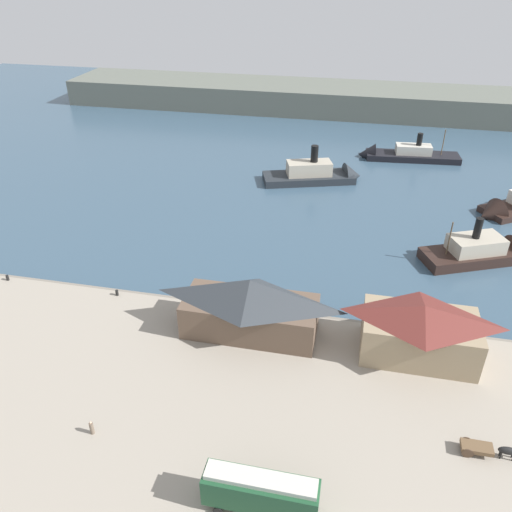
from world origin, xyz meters
TOP-DOWN VIEW (x-y plane):
  - ground_plane at (0.00, 0.00)m, footprint 320.00×320.00m
  - quay_promenade at (0.00, -22.00)m, footprint 110.00×36.00m
  - seawall_edge at (0.00, -3.60)m, footprint 110.00×0.80m
  - ferry_shed_central_terminal at (-1.94, -8.96)m, footprint 18.33×7.93m
  - ferry_shed_customs_shed at (20.11, -8.91)m, footprint 14.58×8.68m
  - street_tram at (4.74, -34.23)m, footprint 10.70×2.95m
  - horse_cart at (26.42, -23.44)m, footprint 6.03×1.66m
  - pedestrian_near_west_shed at (-14.86, -29.53)m, footprint 0.44×0.44m
  - mooring_post_center_east at (-42.36, -4.84)m, footprint 0.44×0.44m
  - mooring_post_east at (-23.57, -5.01)m, footprint 0.44×0.44m
  - ferry_approaching_east at (1.77, 49.17)m, footprint 23.62×13.38m
  - ferry_near_quay at (19.79, 67.86)m, footprint 25.70×8.14m
  - ferry_mid_harbor at (33.13, 20.02)m, footprint 20.13×13.41m
  - far_headland at (0.00, 110.00)m, footprint 180.00×24.00m

SIDE VIEW (x-z plane):
  - ground_plane at x=0.00m, z-range 0.00..0.00m
  - seawall_edge at x=0.00m, z-range 0.00..1.00m
  - quay_promenade at x=0.00m, z-range 0.00..1.20m
  - ferry_near_quay at x=19.79m, z-range -3.87..6.19m
  - ferry_approaching_east at x=1.77m, z-range -3.86..6.96m
  - ferry_mid_harbor at x=33.13m, z-range -3.45..6.69m
  - mooring_post_center_east at x=-42.36m, z-range 1.20..2.10m
  - mooring_post_east at x=-23.57m, z-range 1.20..2.10m
  - pedestrian_near_west_shed at x=-14.86m, z-range 1.12..2.90m
  - horse_cart at x=26.42m, z-range 1.18..3.05m
  - street_tram at x=4.74m, z-range 1.56..6.15m
  - far_headland at x=0.00m, z-range 0.00..8.00m
  - ferry_shed_customs_shed at x=20.11m, z-range 1.25..8.85m
  - ferry_shed_central_terminal at x=-1.94m, z-range 1.27..9.58m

